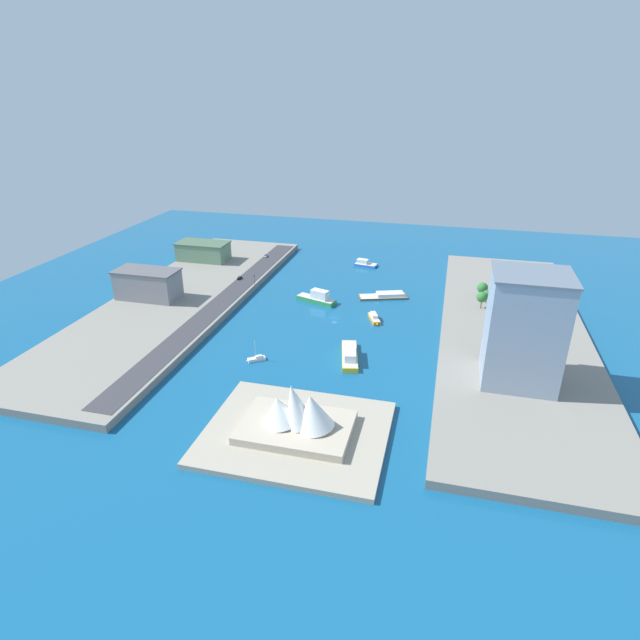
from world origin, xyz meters
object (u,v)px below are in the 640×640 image
(water_taxi_orange, at_px, (374,318))
(warehouse_low_gray, at_px, (148,284))
(sedan_silver, at_px, (266,256))
(traffic_light_waterfront, at_px, (254,278))
(suv_black, at_px, (240,278))
(barge_flat_brown, at_px, (386,296))
(opera_landmark, at_px, (297,415))
(sailboat_small_white, at_px, (256,359))
(terminal_long_green, at_px, (203,251))
(tower_tall_glass, at_px, (524,329))
(catamaran_blue, at_px, (365,264))
(ferry_green_doubledeck, at_px, (317,298))
(ferry_yellow_fast, at_px, (350,354))

(water_taxi_orange, relative_size, warehouse_low_gray, 0.41)
(sedan_silver, distance_m, traffic_light_waterfront, 56.64)
(water_taxi_orange, bearing_deg, sedan_silver, -42.04)
(water_taxi_orange, height_order, suv_black, suv_black)
(barge_flat_brown, bearing_deg, sedan_silver, -27.11)
(barge_flat_brown, bearing_deg, opera_landmark, 84.82)
(sailboat_small_white, bearing_deg, terminal_long_green, -55.17)
(tower_tall_glass, bearing_deg, terminal_long_green, -30.78)
(warehouse_low_gray, height_order, suv_black, warehouse_low_gray)
(water_taxi_orange, height_order, barge_flat_brown, water_taxi_orange)
(tower_tall_glass, bearing_deg, catamaran_blue, -58.40)
(catamaran_blue, xyz_separation_m, sedan_silver, (69.63, 8.41, 2.74))
(tower_tall_glass, distance_m, sedan_silver, 207.54)
(tower_tall_glass, bearing_deg, sedan_silver, -40.42)
(sailboat_small_white, bearing_deg, warehouse_low_gray, -30.49)
(water_taxi_orange, distance_m, opera_landmark, 106.89)
(sailboat_small_white, xyz_separation_m, sedan_silver, (45.25, -138.77, 3.43))
(opera_landmark, bearing_deg, warehouse_low_gray, -39.82)
(traffic_light_waterfront, relative_size, opera_landmark, 0.16)
(opera_landmark, bearing_deg, catamaran_blue, -87.20)
(ferry_green_doubledeck, height_order, tower_tall_glass, tower_tall_glass)
(sailboat_small_white, bearing_deg, ferry_yellow_fast, -163.41)
(suv_black, bearing_deg, catamaran_blue, -141.25)
(barge_flat_brown, bearing_deg, sailboat_small_white, 63.02)
(ferry_green_doubledeck, bearing_deg, catamaran_blue, -101.82)
(sailboat_small_white, relative_size, sedan_silver, 2.09)
(warehouse_low_gray, bearing_deg, suv_black, -132.00)
(barge_flat_brown, bearing_deg, tower_tall_glass, 126.93)
(tower_tall_glass, height_order, traffic_light_waterfront, tower_tall_glass)
(ferry_yellow_fast, distance_m, barge_flat_brown, 79.76)
(ferry_green_doubledeck, bearing_deg, traffic_light_waterfront, -12.49)
(traffic_light_waterfront, height_order, opera_landmark, opera_landmark)
(traffic_light_waterfront, bearing_deg, ferry_green_doubledeck, 167.51)
(ferry_green_doubledeck, relative_size, terminal_long_green, 0.74)
(ferry_yellow_fast, distance_m, traffic_light_waterfront, 102.70)
(warehouse_low_gray, xyz_separation_m, terminal_long_green, (1.76, -73.23, -2.08))
(water_taxi_orange, distance_m, traffic_light_waterfront, 82.31)
(water_taxi_orange, bearing_deg, sailboat_small_white, 51.86)
(barge_flat_brown, distance_m, opera_landmark, 141.19)
(sedan_silver, bearing_deg, catamaran_blue, -173.11)
(sailboat_small_white, bearing_deg, tower_tall_glass, -177.44)
(traffic_light_waterfront, bearing_deg, suv_black, -29.76)
(traffic_light_waterfront, xyz_separation_m, opera_landmark, (-66.65, 132.37, 0.71))
(barge_flat_brown, bearing_deg, warehouse_low_gray, 18.15)
(barge_flat_brown, xyz_separation_m, traffic_light_waterfront, (79.38, 8.05, 6.64))
(suv_black, distance_m, traffic_light_waterfront, 15.24)
(barge_flat_brown, bearing_deg, water_taxi_orange, 87.26)
(sailboat_small_white, xyz_separation_m, tower_tall_glass, (-111.85, -5.00, 25.78))
(warehouse_low_gray, bearing_deg, opera_landmark, 140.18)
(sailboat_small_white, relative_size, warehouse_low_gray, 0.29)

